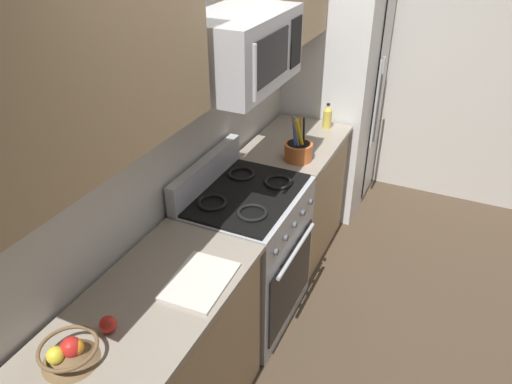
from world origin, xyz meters
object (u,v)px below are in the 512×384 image
Objects in this scene: apple_loose at (108,324)px; cutting_board at (200,281)px; microwave at (240,50)px; refrigerator at (334,102)px; range_oven at (247,255)px; bottle_oil at (327,117)px; utensil_crock at (298,150)px; fruit_basket at (69,352)px.

cutting_board is at bearing -24.58° from apple_loose.
apple_loose is (-1.16, 0.02, -0.80)m from microwave.
microwave is (-1.66, 0.04, 0.84)m from refrigerator.
microwave is 1.98× the size of cutting_board.
range_oven is 1.25m from bottle_oil.
range_oven is at bearing 10.24° from cutting_board.
range_oven is at bearing -2.22° from apple_loose.
microwave is 2.19× the size of utensil_crock.
fruit_basket is (-1.89, 0.19, -0.02)m from utensil_crock.
range_oven is 1.56× the size of microwave.
refrigerator is at bearing -1.78° from fruit_basket.
refrigerator is at bearing -1.26° from apple_loose.
range_oven is 0.89m from cutting_board.
microwave is 1.41m from apple_loose.
range_oven is at bearing -3.25° from fruit_basket.
cutting_board is (0.58, -0.21, -0.04)m from fruit_basket.
microwave reaches higher than fruit_basket.
range_oven is 0.76m from utensil_crock.
microwave reaches higher than refrigerator.
refrigerator is 1.86m from microwave.
microwave reaches higher than range_oven.
cutting_board is at bearing -178.88° from utensil_crock.
refrigerator reaches higher than bottle_oil.
apple_loose is 0.44m from cutting_board.
refrigerator is 26.05× the size of apple_loose.
range_oven is 15.55× the size of apple_loose.
bottle_oil is (1.89, 0.01, 0.08)m from cutting_board.
refrigerator is 2.83m from apple_loose.
apple_loose is at bearing -9.81° from fruit_basket.
microwave reaches higher than bottle_oil.
refrigerator is 0.55m from bottle_oil.
fruit_basket is at bearing 178.22° from refrigerator.
refrigerator is at bearing 4.87° from utensil_crock.
apple_loose is at bearing 174.77° from utensil_crock.
range_oven is 1.25m from apple_loose.
refrigerator is at bearing 11.20° from bottle_oil.
cutting_board is (-2.43, -0.12, 0.01)m from refrigerator.
microwave is 1.56m from fruit_basket.
fruit_basket reaches higher than apple_loose.
cutting_board is at bearing -169.76° from range_oven.
utensil_crock reaches higher than fruit_basket.
utensil_crock reaches higher than cutting_board.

